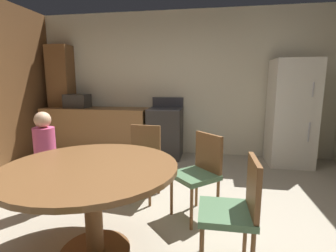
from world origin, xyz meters
TOP-DOWN VIEW (x-y plane):
  - ground_plane at (0.00, 0.00)m, footprint 14.00×14.00m
  - wall_back at (0.00, 2.89)m, footprint 5.86×0.12m
  - kitchen_counter at (-1.62, 2.49)m, footprint 2.02×0.60m
  - pantry_column at (-2.41, 2.67)m, footprint 0.44×0.36m
  - oven_range at (-0.26, 2.49)m, footprint 0.60×0.60m
  - refrigerator at (1.89, 2.44)m, footprint 0.68×0.68m
  - microwave at (-1.99, 2.49)m, footprint 0.44×0.32m
  - dining_table at (-0.36, -0.28)m, footprint 1.35×1.35m
  - chair_north at (-0.24, 0.83)m, footprint 0.44×0.44m
  - chair_east at (0.75, -0.27)m, footprint 0.40×0.40m
  - chair_northeast at (0.46, 0.47)m, footprint 0.57×0.57m
  - person_child at (-1.18, 0.33)m, footprint 0.31×0.31m

SIDE VIEW (x-z plane):
  - ground_plane at x=0.00m, z-range 0.00..0.00m
  - kitchen_counter at x=-1.62m, z-range 0.00..0.90m
  - oven_range at x=-0.26m, z-range -0.08..1.02m
  - chair_north at x=-0.24m, z-range 0.07..0.94m
  - chair_east at x=0.75m, z-range 0.07..0.94m
  - chair_northeast at x=0.46m, z-range 0.07..0.94m
  - person_child at x=-1.18m, z-range 0.03..1.12m
  - dining_table at x=-0.36m, z-range 0.23..0.99m
  - refrigerator at x=1.89m, z-range 0.00..1.76m
  - microwave at x=-1.99m, z-range 0.90..1.16m
  - pantry_column at x=-2.41m, z-range 0.00..2.10m
  - wall_back at x=0.00m, z-range 0.00..2.70m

